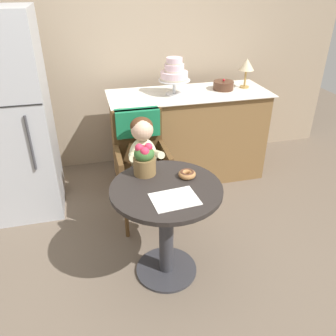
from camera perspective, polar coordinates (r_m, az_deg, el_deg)
The scene contains 13 objects.
ground_plane at distance 2.62m, azimuth -0.27°, elevation -16.56°, with size 8.00×8.00×0.00m, color #6B5B4C.
back_wall at distance 3.69m, azimuth -7.74°, elevation 20.79°, with size 4.80×0.10×2.70m, color tan.
cafe_table at distance 2.29m, azimuth -0.30°, elevation -7.67°, with size 0.72×0.72×0.72m.
wicker_chair at distance 2.82m, azimuth -4.62°, elevation 3.01°, with size 0.42×0.45×0.95m.
seated_child at distance 2.66m, azimuth -4.07°, elevation 2.30°, with size 0.27×0.32×0.73m.
paper_napkin at distance 2.05m, azimuth 1.12°, elevation -5.18°, with size 0.27×0.21×0.00m, color white.
donut_front at distance 2.26m, azimuth 3.19°, elevation -0.97°, with size 0.11×0.11×0.04m.
flower_vase at distance 2.26m, azimuth -3.95°, elevation 1.44°, with size 0.15×0.15×0.22m.
display_counter at distance 3.53m, azimuth 3.32°, elevation 5.41°, with size 1.56×0.62×0.90m.
tiered_cake_stand at distance 3.28m, azimuth 1.05°, elevation 15.51°, with size 0.30×0.30×0.34m.
round_layer_cake at distance 3.51m, azimuth 9.18°, elevation 13.39°, with size 0.20×0.20×0.11m.
table_lamp at distance 3.57m, azimuth 12.93°, elevation 16.23°, with size 0.15×0.15×0.28m.
refrigerator at distance 3.11m, azimuth -24.85°, elevation 7.19°, with size 0.64×0.63×1.70m.
Camera 1 is at (-0.43, -1.77, 1.89)m, focal length 36.69 mm.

